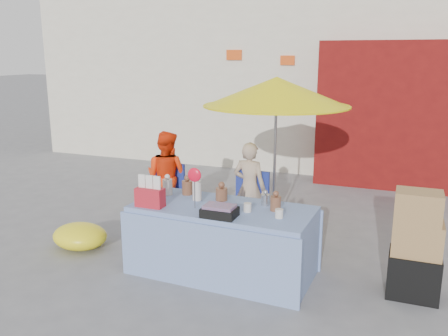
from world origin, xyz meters
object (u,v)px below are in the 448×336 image
at_px(market_table, 222,239).
at_px(chair_right, 246,217).
at_px(vendor_beige, 249,188).
at_px(chair_left, 163,206).
at_px(umbrella, 276,92).
at_px(box_stack, 416,249).
at_px(vendor_orange, 167,177).

bearing_deg(market_table, chair_right, 97.64).
height_order(market_table, vendor_beige, vendor_beige).
relative_size(chair_left, umbrella, 0.41).
bearing_deg(chair_left, box_stack, -10.71).
bearing_deg(chair_left, market_table, -35.29).
bearing_deg(chair_right, chair_left, -174.88).
relative_size(market_table, chair_right, 2.39).
height_order(chair_right, vendor_beige, vendor_beige).
height_order(chair_left, umbrella, umbrella).
xyz_separation_m(market_table, umbrella, (0.19, 1.44, 1.50)).
relative_size(chair_left, chair_right, 1.00).
bearing_deg(market_table, umbrella, 84.76).
relative_size(vendor_beige, box_stack, 1.14).
relative_size(chair_left, vendor_beige, 0.68).
xyz_separation_m(chair_right, vendor_beige, (-0.00, 0.13, 0.37)).
distance_m(market_table, chair_right, 1.17).
xyz_separation_m(chair_left, box_stack, (3.33, -0.94, 0.25)).
height_order(market_table, chair_right, market_table).
height_order(vendor_orange, box_stack, vendor_orange).
bearing_deg(chair_right, market_table, -79.47).
xyz_separation_m(market_table, box_stack, (1.97, 0.21, 0.11)).
height_order(market_table, box_stack, market_table).
distance_m(chair_left, umbrella, 2.27).
distance_m(chair_right, box_stack, 2.30).
distance_m(vendor_beige, box_stack, 2.35).
distance_m(vendor_orange, umbrella, 1.99).
bearing_deg(box_stack, vendor_beige, 152.64).
bearing_deg(market_table, vendor_orange, 138.73).
xyz_separation_m(market_table, vendor_orange, (-1.36, 1.29, 0.27)).
xyz_separation_m(market_table, chair_left, (-1.36, 1.16, -0.14)).
bearing_deg(chair_right, umbrella, 48.71).
distance_m(vendor_beige, umbrella, 1.31).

